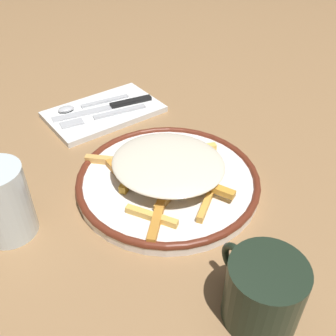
{
  "coord_description": "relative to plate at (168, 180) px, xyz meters",
  "views": [
    {
      "loc": [
        -0.4,
        0.25,
        0.41
      ],
      "look_at": [
        0.0,
        0.0,
        0.04
      ],
      "focal_mm": 41.25,
      "sensor_mm": 36.0,
      "label": 1
    }
  ],
  "objects": [
    {
      "name": "plate",
      "position": [
        0.0,
        0.0,
        0.0
      ],
      "size": [
        0.29,
        0.29,
        0.02
      ],
      "color": "white",
      "rests_on": "ground_plane"
    },
    {
      "name": "ground_plane",
      "position": [
        0.0,
        0.0,
        -0.01
      ],
      "size": [
        2.6,
        2.6,
        0.0
      ],
      "primitive_type": "plane",
      "color": "#997148"
    },
    {
      "name": "fries_heap",
      "position": [
        -0.0,
        0.0,
        0.03
      ],
      "size": [
        0.24,
        0.23,
        0.04
      ],
      "color": "gold",
      "rests_on": "plate"
    },
    {
      "name": "coffee_mug",
      "position": [
        -0.25,
        0.03,
        0.03
      ],
      "size": [
        0.11,
        0.09,
        0.08
      ],
      "color": "#1F2C1F",
      "rests_on": "ground_plane"
    },
    {
      "name": "spoon",
      "position": [
        0.29,
        0.02,
        0.0
      ],
      "size": [
        0.03,
        0.15,
        0.01
      ],
      "color": "silver",
      "rests_on": "napkin"
    },
    {
      "name": "knife",
      "position": [
        0.26,
        -0.03,
        0.0
      ],
      "size": [
        0.04,
        0.21,
        0.01
      ],
      "color": "black",
      "rests_on": "napkin"
    },
    {
      "name": "fork",
      "position": [
        0.24,
        0.0,
        0.0
      ],
      "size": [
        0.04,
        0.18,
        0.01
      ],
      "color": "silver",
      "rests_on": "napkin"
    },
    {
      "name": "water_glass",
      "position": [
        0.04,
        0.24,
        0.04
      ],
      "size": [
        0.07,
        0.07,
        0.11
      ],
      "primitive_type": "cylinder",
      "color": "silver",
      "rests_on": "ground_plane"
    },
    {
      "name": "napkin",
      "position": [
        0.26,
        -0.01,
        -0.01
      ],
      "size": [
        0.16,
        0.23,
        0.01
      ],
      "primitive_type": "cube",
      "rotation": [
        0.0,
        0.0,
        0.07
      ],
      "color": "white",
      "rests_on": "ground_plane"
    }
  ]
}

